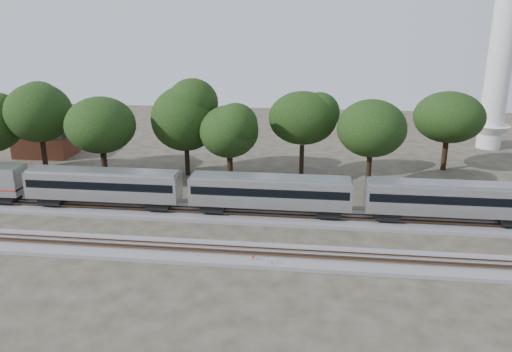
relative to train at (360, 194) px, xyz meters
The scene contains 15 objects.
ground 17.04m from the train, 158.96° to the right, with size 160.00×160.00×0.00m, color #383328.
track_far 15.91m from the train, behind, with size 160.00×5.00×0.73m.
track_near 18.79m from the train, 147.33° to the right, with size 160.00×5.00×0.73m.
train is the anchor object (origin of this frame).
switch_stand_red 15.78m from the train, 132.76° to the right, with size 0.27×0.12×0.86m.
switch_stand_white 15.08m from the train, 125.92° to the right, with size 0.34×0.07×1.06m.
switch_lever 15.96m from the train, 133.62° to the right, with size 0.50×0.30×0.30m, color #512D19.
brick_building 55.08m from the train, 155.26° to the left, with size 9.31×6.65×4.41m.
tree_1 46.06m from the train, 164.69° to the left, with size 9.53×9.53×13.44m.
tree_2 35.07m from the train, 165.34° to the left, with size 8.70×8.70×12.26m.
tree_3 28.59m from the train, 147.34° to the left, with size 8.59×8.59×12.11m.
tree_4 21.08m from the train, 144.31° to the left, with size 7.56×7.56×10.66m.
tree_5 18.64m from the train, 113.14° to the left, with size 8.79×8.79×12.39m.
tree_6 12.91m from the train, 79.94° to the left, with size 8.56×8.56×12.07m.
tree_7 27.20m from the train, 57.52° to the left, with size 8.24×8.24×11.62m.
Camera 1 is at (10.49, -47.35, 22.08)m, focal length 35.00 mm.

